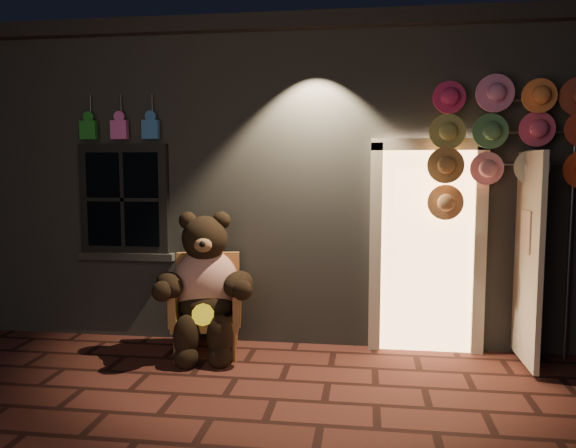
# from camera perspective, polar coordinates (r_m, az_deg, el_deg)

# --- Properties ---
(ground) EXTENTS (60.00, 60.00, 0.00)m
(ground) POSITION_cam_1_polar(r_m,az_deg,el_deg) (4.83, -1.45, -17.38)
(ground) COLOR #50251E
(ground) RESTS_ON ground
(shop_building) EXTENTS (7.30, 5.95, 3.51)m
(shop_building) POSITION_cam_1_polar(r_m,az_deg,el_deg) (8.40, 3.00, 4.65)
(shop_building) COLOR slate
(shop_building) RESTS_ON ground
(wicker_armchair) EXTENTS (0.80, 0.75, 1.01)m
(wicker_armchair) POSITION_cam_1_polar(r_m,az_deg,el_deg) (5.89, -8.21, -8.01)
(wicker_armchair) COLOR #9A623B
(wicker_armchair) RESTS_ON ground
(teddy_bear) EXTENTS (1.05, 0.91, 1.48)m
(teddy_bear) POSITION_cam_1_polar(r_m,az_deg,el_deg) (5.72, -8.44, -6.27)
(teddy_bear) COLOR #A82A11
(teddy_bear) RESTS_ON ground
(hat_rack) EXTENTS (1.69, 0.22, 2.77)m
(hat_rack) POSITION_cam_1_polar(r_m,az_deg,el_deg) (5.82, 21.65, 7.96)
(hat_rack) COLOR #59595E
(hat_rack) RESTS_ON ground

